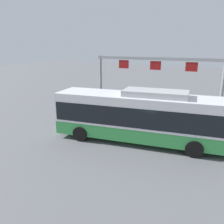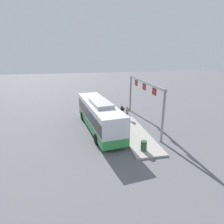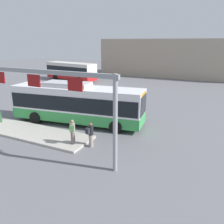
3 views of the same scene
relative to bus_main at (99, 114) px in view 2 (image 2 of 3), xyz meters
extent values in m
plane|color=slate|center=(0.01, 0.00, -1.81)|extent=(120.00, 120.00, 0.00)
cube|color=#B2ADA3|center=(-2.04, -3.47, -1.73)|extent=(10.00, 2.80, 0.16)
cube|color=green|center=(0.01, 0.00, -1.04)|extent=(11.33, 3.94, 0.85)
cube|color=white|center=(0.01, 0.00, 0.34)|extent=(11.33, 3.94, 1.90)
cube|color=black|center=(0.01, 0.00, 0.14)|extent=(11.11, 3.95, 1.20)
cube|color=black|center=(5.53, 0.73, 0.24)|extent=(0.32, 2.11, 1.50)
cube|color=#B7B7BC|center=(-0.82, -0.11, 1.47)|extent=(4.08, 2.25, 0.36)
cube|color=orange|center=(5.46, 0.72, 1.09)|extent=(0.35, 1.75, 0.28)
cylinder|color=black|center=(3.56, 1.68, -1.31)|extent=(1.03, 0.43, 1.00)
cylinder|color=black|center=(3.88, -0.70, -1.31)|extent=(1.03, 0.43, 1.00)
cylinder|color=black|center=(-3.47, 0.75, -1.31)|extent=(1.03, 0.43, 1.00)
cylinder|color=black|center=(-3.15, -1.63, -1.31)|extent=(1.03, 0.43, 1.00)
cylinder|color=gray|center=(3.40, -3.49, -1.39)|extent=(0.36, 0.36, 0.85)
cylinder|color=black|center=(3.40, -3.49, -0.66)|extent=(0.43, 0.43, 0.60)
sphere|color=brown|center=(3.40, -3.49, -0.25)|extent=(0.22, 0.22, 0.22)
cube|color=#26262D|center=(3.31, -3.73, -0.63)|extent=(0.32, 0.26, 0.40)
cylinder|color=slate|center=(2.25, -3.89, -1.23)|extent=(0.38, 0.38, 0.85)
cylinder|color=gray|center=(2.25, -3.89, -0.50)|extent=(0.46, 0.46, 0.60)
sphere|color=#9E755B|center=(2.25, -3.89, -0.09)|extent=(0.22, 0.22, 0.22)
cube|color=#4C8447|center=(2.37, -4.12, -0.47)|extent=(0.33, 0.29, 0.40)
cylinder|color=gray|center=(-4.32, -5.46, 0.79)|extent=(0.24, 0.24, 5.20)
cylinder|color=gray|center=(6.05, -5.46, 0.79)|extent=(0.24, 0.24, 5.20)
cube|color=gray|center=(0.86, -5.46, 3.24)|extent=(10.77, 0.20, 0.24)
cube|color=maroon|center=(-1.99, -5.46, 2.69)|extent=(0.90, 0.08, 0.70)
cube|color=maroon|center=(0.86, -5.46, 2.69)|extent=(0.90, 0.08, 0.70)
cube|color=maroon|center=(3.72, -5.46, 2.69)|extent=(0.90, 0.08, 0.70)
cylinder|color=#2D5133|center=(-5.87, -3.08, -1.20)|extent=(0.52, 0.52, 0.90)
camera|label=1|loc=(-4.87, 13.67, 4.29)|focal=37.84mm
camera|label=2|loc=(-19.77, 2.59, 6.57)|focal=30.47mm
camera|label=3|loc=(10.63, -15.34, 4.85)|focal=36.76mm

